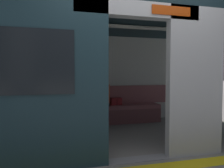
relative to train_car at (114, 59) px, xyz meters
name	(u,v)px	position (x,y,z in m)	size (l,w,h in m)	color
ground_plane	(138,160)	(-0.05, 1.11, -1.46)	(60.00, 60.00, 0.00)	gray
train_car	(114,59)	(0.00, 0.00, 0.00)	(6.40, 2.58, 2.23)	silver
bench_seat	(106,110)	(-0.05, -0.96, -1.13)	(2.68, 0.44, 0.43)	#935156
person_seated	(98,97)	(0.14, -0.90, -0.80)	(0.55, 0.69, 1.16)	#CC5933
handbag	(116,101)	(-0.32, -1.01, -0.94)	(0.26, 0.15, 0.17)	maroon
book	(85,105)	(0.44, -1.01, -1.01)	(0.15, 0.22, 0.03)	#26598C
grab_pole_door	(104,82)	(0.32, 0.61, -0.41)	(0.04, 0.04, 2.09)	silver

